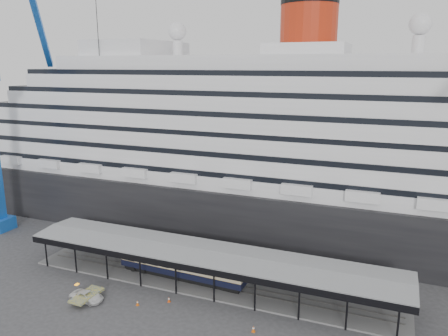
# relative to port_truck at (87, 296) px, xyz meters

# --- Properties ---
(ground) EXTENTS (200.00, 200.00, 0.00)m
(ground) POSITION_rel_port_truck_xyz_m (13.27, 5.27, -0.66)
(ground) COLOR #363639
(ground) RESTS_ON ground
(cruise_ship) EXTENTS (130.00, 30.00, 43.90)m
(cruise_ship) POSITION_rel_port_truck_xyz_m (13.32, 37.27, 17.69)
(cruise_ship) COLOR black
(cruise_ship) RESTS_ON ground
(platform_canopy) EXTENTS (56.00, 9.18, 5.30)m
(platform_canopy) POSITION_rel_port_truck_xyz_m (13.27, 10.27, 1.71)
(platform_canopy) COLOR slate
(platform_canopy) RESTS_ON ground
(port_truck) EXTENTS (4.81, 2.36, 1.31)m
(port_truck) POSITION_rel_port_truck_xyz_m (0.00, 0.00, 0.00)
(port_truck) COLOR silver
(port_truck) RESTS_ON ground
(pullman_carriage) EXTENTS (20.14, 3.31, 19.70)m
(pullman_carriage) POSITION_rel_port_truck_xyz_m (9.18, 10.27, 1.76)
(pullman_carriage) COLOR black
(pullman_carriage) RESTS_ON ground
(traffic_cone_left) EXTENTS (0.47, 0.47, 0.74)m
(traffic_cone_left) POSITION_rel_port_truck_xyz_m (7.01, 1.55, -0.29)
(traffic_cone_left) COLOR orange
(traffic_cone_left) RESTS_ON ground
(traffic_cone_mid) EXTENTS (0.48, 0.48, 0.77)m
(traffic_cone_mid) POSITION_rel_port_truck_xyz_m (10.50, 3.86, -0.28)
(traffic_cone_mid) COLOR #DD4A0C
(traffic_cone_mid) RESTS_ON ground
(traffic_cone_right) EXTENTS (0.43, 0.43, 0.83)m
(traffic_cone_right) POSITION_rel_port_truck_xyz_m (23.23, 1.63, -0.24)
(traffic_cone_right) COLOR #E45E0C
(traffic_cone_right) RESTS_ON ground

